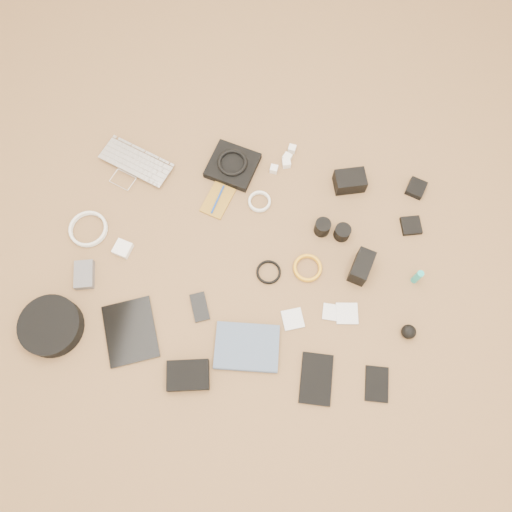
# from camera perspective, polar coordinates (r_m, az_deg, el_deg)

# --- Properties ---
(room_shell) EXTENTS (4.04, 4.04, 2.58)m
(room_shell) POSITION_cam_1_polar(r_m,az_deg,el_deg) (0.89, -4.01, 25.90)
(room_shell) COLOR brown
(room_shell) RESTS_ON ground
(laptop) EXTENTS (0.36, 0.30, 0.02)m
(laptop) POSITION_cam_1_polar(r_m,az_deg,el_deg) (2.19, -14.13, 9.47)
(laptop) COLOR silver
(laptop) RESTS_ON ground
(headphone_pouch) EXTENTS (0.23, 0.22, 0.03)m
(headphone_pouch) POSITION_cam_1_polar(r_m,az_deg,el_deg) (2.14, -2.69, 10.29)
(headphone_pouch) COLOR black
(headphone_pouch) RESTS_ON ground
(headphones) EXTENTS (0.13, 0.13, 0.02)m
(headphones) POSITION_cam_1_polar(r_m,az_deg,el_deg) (2.11, -2.72, 10.63)
(headphones) COLOR black
(headphones) RESTS_ON headphone_pouch
(charger_a) EXTENTS (0.04, 0.04, 0.03)m
(charger_a) POSITION_cam_1_polar(r_m,az_deg,el_deg) (2.16, 3.58, 11.16)
(charger_a) COLOR white
(charger_a) RESTS_ON ground
(charger_b) EXTENTS (0.04, 0.04, 0.03)m
(charger_b) POSITION_cam_1_polar(r_m,az_deg,el_deg) (2.14, 3.49, 10.53)
(charger_b) COLOR white
(charger_b) RESTS_ON ground
(charger_c) EXTENTS (0.03, 0.03, 0.03)m
(charger_c) POSITION_cam_1_polar(r_m,az_deg,el_deg) (2.18, 4.14, 12.12)
(charger_c) COLOR white
(charger_c) RESTS_ON ground
(charger_d) EXTENTS (0.03, 0.03, 0.03)m
(charger_d) POSITION_cam_1_polar(r_m,az_deg,el_deg) (2.13, 2.06, 9.90)
(charger_d) COLOR white
(charger_d) RESTS_ON ground
(dslr_camera) EXTENTS (0.14, 0.12, 0.07)m
(dslr_camera) POSITION_cam_1_polar(r_m,az_deg,el_deg) (2.11, 10.66, 8.40)
(dslr_camera) COLOR black
(dslr_camera) RESTS_ON ground
(lens_pouch) EXTENTS (0.09, 0.10, 0.03)m
(lens_pouch) POSITION_cam_1_polar(r_m,az_deg,el_deg) (2.19, 17.83, 7.39)
(lens_pouch) COLOR black
(lens_pouch) RESTS_ON ground
(notebook_olive) EXTENTS (0.13, 0.17, 0.01)m
(notebook_olive) POSITION_cam_1_polar(r_m,az_deg,el_deg) (2.08, -4.39, 6.37)
(notebook_olive) COLOR olive
(notebook_olive) RESTS_ON ground
(pen_blue) EXTENTS (0.04, 0.13, 0.01)m
(pen_blue) POSITION_cam_1_polar(r_m,az_deg,el_deg) (2.07, -4.40, 6.47)
(pen_blue) COLOR #123998
(pen_blue) RESTS_ON notebook_olive
(cable_white_a) EXTENTS (0.11, 0.11, 0.01)m
(cable_white_a) POSITION_cam_1_polar(r_m,az_deg,el_deg) (2.07, 0.40, 6.18)
(cable_white_a) COLOR white
(cable_white_a) RESTS_ON ground
(lens_a) EXTENTS (0.07, 0.07, 0.07)m
(lens_a) POSITION_cam_1_polar(r_m,az_deg,el_deg) (2.01, 7.60, 3.28)
(lens_a) COLOR black
(lens_a) RESTS_ON ground
(lens_b) EXTENTS (0.08, 0.08, 0.06)m
(lens_b) POSITION_cam_1_polar(r_m,az_deg,el_deg) (2.02, 9.83, 2.68)
(lens_b) COLOR black
(lens_b) RESTS_ON ground
(card_reader) EXTENTS (0.09, 0.09, 0.02)m
(card_reader) POSITION_cam_1_polar(r_m,az_deg,el_deg) (2.12, 17.30, 3.33)
(card_reader) COLOR black
(card_reader) RESTS_ON ground
(power_brick) EXTENTS (0.08, 0.08, 0.03)m
(power_brick) POSITION_cam_1_polar(r_m,az_deg,el_deg) (2.05, -14.99, 0.82)
(power_brick) COLOR white
(power_brick) RESTS_ON ground
(cable_white_b) EXTENTS (0.20, 0.20, 0.01)m
(cable_white_b) POSITION_cam_1_polar(r_m,az_deg,el_deg) (2.13, -18.57, 2.88)
(cable_white_b) COLOR white
(cable_white_b) RESTS_ON ground
(cable_black) EXTENTS (0.12, 0.12, 0.01)m
(cable_black) POSITION_cam_1_polar(r_m,az_deg,el_deg) (1.96, 1.45, -1.89)
(cable_black) COLOR black
(cable_black) RESTS_ON ground
(cable_yellow) EXTENTS (0.13, 0.13, 0.01)m
(cable_yellow) POSITION_cam_1_polar(r_m,az_deg,el_deg) (1.97, 5.89, -1.42)
(cable_yellow) COLOR gold
(cable_yellow) RESTS_ON ground
(flash) EXTENTS (0.09, 0.13, 0.09)m
(flash) POSITION_cam_1_polar(r_m,az_deg,el_deg) (1.96, 11.96, -1.20)
(flash) COLOR black
(flash) RESTS_ON ground
(lens_cleaner) EXTENTS (0.03, 0.03, 0.09)m
(lens_cleaner) POSITION_cam_1_polar(r_m,az_deg,el_deg) (2.01, 17.95, -2.28)
(lens_cleaner) COLOR #19A7A1
(lens_cleaner) RESTS_ON ground
(battery_charger) EXTENTS (0.10, 0.13, 0.03)m
(battery_charger) POSITION_cam_1_polar(r_m,az_deg,el_deg) (2.05, -19.03, -2.03)
(battery_charger) COLOR #58575C
(battery_charger) RESTS_ON ground
(tablet) EXTENTS (0.26, 0.29, 0.01)m
(tablet) POSITION_cam_1_polar(r_m,az_deg,el_deg) (1.96, -14.15, -8.36)
(tablet) COLOR black
(tablet) RESTS_ON ground
(phone) EXTENTS (0.10, 0.13, 0.01)m
(phone) POSITION_cam_1_polar(r_m,az_deg,el_deg) (1.93, -6.45, -5.81)
(phone) COLOR black
(phone) RESTS_ON ground
(filter_case_left) EXTENTS (0.10, 0.10, 0.01)m
(filter_case_left) POSITION_cam_1_polar(r_m,az_deg,el_deg) (1.91, 4.22, -7.21)
(filter_case_left) COLOR silver
(filter_case_left) RESTS_ON ground
(filter_case_mid) EXTENTS (0.06, 0.06, 0.01)m
(filter_case_mid) POSITION_cam_1_polar(r_m,az_deg,el_deg) (1.94, 8.57, -6.37)
(filter_case_mid) COLOR silver
(filter_case_mid) RESTS_ON ground
(filter_case_right) EXTENTS (0.09, 0.09, 0.01)m
(filter_case_right) POSITION_cam_1_polar(r_m,az_deg,el_deg) (1.94, 10.35, -6.49)
(filter_case_right) COLOR silver
(filter_case_right) RESTS_ON ground
(air_blower) EXTENTS (0.06, 0.06, 0.05)m
(air_blower) POSITION_cam_1_polar(r_m,az_deg,el_deg) (1.96, 17.05, -8.28)
(air_blower) COLOR black
(air_blower) RESTS_ON ground
(headphone_case) EXTENTS (0.28, 0.28, 0.06)m
(headphone_case) POSITION_cam_1_polar(r_m,az_deg,el_deg) (2.03, -22.37, -7.42)
(headphone_case) COLOR black
(headphone_case) RESTS_ON ground
(drive_case) EXTENTS (0.17, 0.14, 0.04)m
(drive_case) POSITION_cam_1_polar(r_m,az_deg,el_deg) (1.88, -7.77, -13.36)
(drive_case) COLOR black
(drive_case) RESTS_ON ground
(paperback) EXTENTS (0.25, 0.20, 0.02)m
(paperback) POSITION_cam_1_polar(r_m,az_deg,el_deg) (1.87, -1.25, -13.02)
(paperback) COLOR #455775
(paperback) RESTS_ON ground
(notebook_black_a) EXTENTS (0.12, 0.19, 0.01)m
(notebook_black_a) POSITION_cam_1_polar(r_m,az_deg,el_deg) (1.89, 6.90, -13.76)
(notebook_black_a) COLOR black
(notebook_black_a) RESTS_ON ground
(notebook_black_b) EXTENTS (0.09, 0.13, 0.01)m
(notebook_black_b) POSITION_cam_1_polar(r_m,az_deg,el_deg) (1.92, 13.63, -14.03)
(notebook_black_b) COLOR black
(notebook_black_b) RESTS_ON ground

